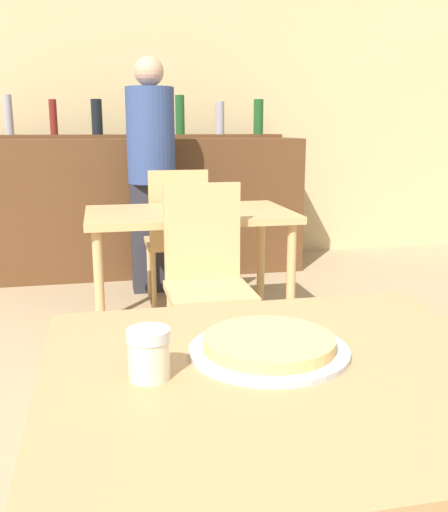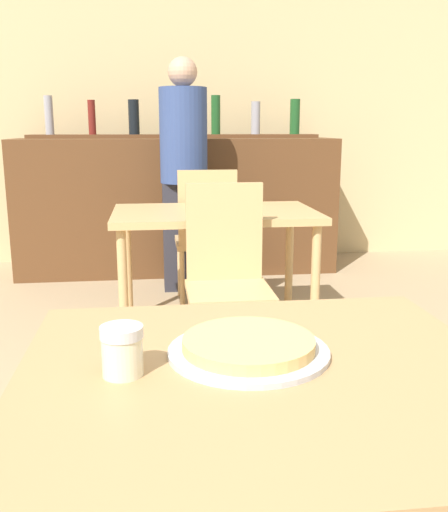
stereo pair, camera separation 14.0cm
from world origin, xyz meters
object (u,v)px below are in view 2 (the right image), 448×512
object	(u,v)px
chair_far_side_front	(227,268)
pizza_tray	(249,347)
cheese_shaker	(122,350)
person_standing	(184,168)
chair_far_side_back	(206,230)

from	to	relation	value
chair_far_side_front	pizza_tray	bearing A→B (deg)	-95.86
cheese_shaker	person_standing	bearing A→B (deg)	84.62
chair_far_side_back	pizza_tray	distance (m)	2.66
chair_far_side_front	pizza_tray	size ratio (longest dim) A/B	2.79
chair_far_side_back	person_standing	bearing A→B (deg)	-74.61
pizza_tray	person_standing	bearing A→B (deg)	89.16
pizza_tray	cheese_shaker	xyz separation A→B (m)	(-0.25, -0.07, 0.03)
cheese_shaker	person_standing	world-z (taller)	person_standing
pizza_tray	cheese_shaker	bearing A→B (deg)	-165.24
chair_far_side_back	cheese_shaker	distance (m)	2.75
cheese_shaker	person_standing	size ratio (longest dim) A/B	0.06
pizza_tray	chair_far_side_back	bearing A→B (deg)	86.46
cheese_shaker	person_standing	distance (m)	3.16
chair_far_side_back	person_standing	world-z (taller)	person_standing
chair_far_side_back	cheese_shaker	xyz separation A→B (m)	(-0.41, -2.71, 0.27)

